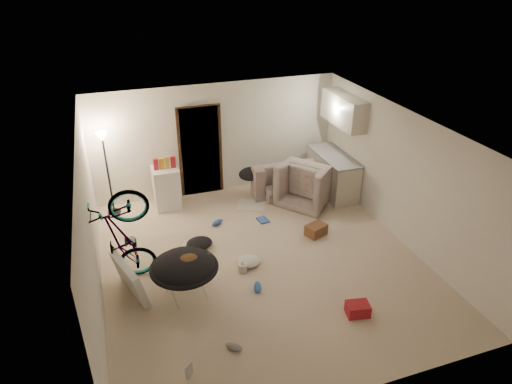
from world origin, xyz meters
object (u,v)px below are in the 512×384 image
object	(u,v)px
saucer_chair	(185,273)
tv_box	(129,278)
armchair	(310,185)
juicer	(243,267)
kitchen_counter	(333,175)
drink_case_a	(316,230)
sofa	(290,178)
floor_lamp	(105,156)
mini_fridge	(166,188)
bicycle	(126,257)
drink_case_b	(358,309)

from	to	relation	value
saucer_chair	tv_box	bearing A→B (deg)	158.87
armchair	juicer	bearing A→B (deg)	93.41
kitchen_counter	tv_box	xyz separation A→B (m)	(-4.73, -2.16, -0.12)
armchair	drink_case_a	world-z (taller)	armchair
armchair	sofa	bearing A→B (deg)	-18.89
floor_lamp	kitchen_counter	distance (m)	4.95
mini_fridge	armchair	bearing A→B (deg)	-13.20
drink_case_a	saucer_chair	bearing A→B (deg)	177.77
saucer_chair	kitchen_counter	bearing A→B (deg)	32.52
bicycle	kitchen_counter	bearing A→B (deg)	-64.01
floor_lamp	sofa	size ratio (longest dim) A/B	0.94
drink_case_a	mini_fridge	bearing A→B (deg)	119.71
sofa	juicer	distance (m)	3.30
drink_case_b	juicer	xyz separation A→B (m)	(-1.35, 1.57, -0.00)
sofa	juicer	size ratio (longest dim) A/B	8.22
kitchen_counter	tv_box	size ratio (longest dim) A/B	1.55
floor_lamp	kitchen_counter	size ratio (longest dim) A/B	1.21
bicycle	saucer_chair	world-z (taller)	bicycle
saucer_chair	mini_fridge	bearing A→B (deg)	86.32
saucer_chair	drink_case_a	xyz separation A→B (m)	(2.76, 0.95, -0.35)
kitchen_counter	armchair	xyz separation A→B (m)	(-0.64, -0.16, -0.09)
bicycle	floor_lamp	bearing A→B (deg)	7.53
bicycle	saucer_chair	bearing A→B (deg)	-124.05
saucer_chair	drink_case_a	size ratio (longest dim) A/B	2.79
kitchen_counter	drink_case_b	bearing A→B (deg)	-111.69
mini_fridge	saucer_chair	world-z (taller)	mini_fridge
mini_fridge	saucer_chair	distance (m)	3.04
drink_case_b	bicycle	bearing A→B (deg)	159.72
floor_lamp	bicycle	distance (m)	2.58
drink_case_a	bicycle	bearing A→B (deg)	162.99
drink_case_a	kitchen_counter	bearing A→B (deg)	32.31
floor_lamp	drink_case_a	bearing A→B (deg)	-30.54
kitchen_counter	bicycle	world-z (taller)	bicycle
floor_lamp	saucer_chair	size ratio (longest dim) A/B	1.67
kitchen_counter	saucer_chair	bearing A→B (deg)	-147.48
floor_lamp	drink_case_b	world-z (taller)	floor_lamp
floor_lamp	kitchen_counter	bearing A→B (deg)	-7.66
bicycle	drink_case_b	distance (m)	3.80
juicer	drink_case_b	bearing A→B (deg)	-49.28
saucer_chair	juicer	world-z (taller)	saucer_chair
floor_lamp	mini_fridge	world-z (taller)	floor_lamp
sofa	saucer_chair	distance (m)	4.21
floor_lamp	bicycle	bearing A→B (deg)	-87.66
floor_lamp	drink_case_b	size ratio (longest dim) A/B	5.26
drink_case_b	tv_box	bearing A→B (deg)	164.62
mini_fridge	saucer_chair	size ratio (longest dim) A/B	0.84
drink_case_b	juicer	world-z (taller)	juicer
floor_lamp	tv_box	size ratio (longest dim) A/B	1.87
saucer_chair	drink_case_a	world-z (taller)	saucer_chair
drink_case_a	floor_lamp	bearing A→B (deg)	128.24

